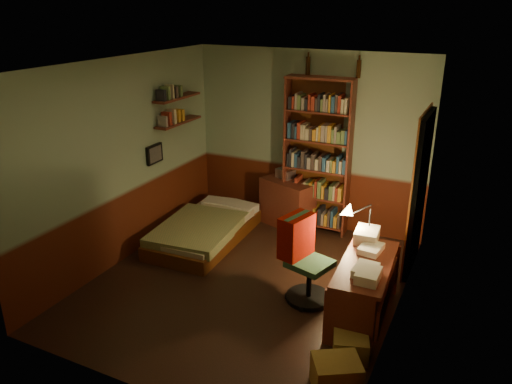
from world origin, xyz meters
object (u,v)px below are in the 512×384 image
at_px(bed, 204,223).
at_px(cardboard_box_b, 351,347).
at_px(dresser, 287,203).
at_px(bookshelf, 317,156).
at_px(mini_stereo, 285,173).
at_px(desk_lamp, 370,214).
at_px(office_chair, 310,266).
at_px(desk, 364,290).
at_px(cardboard_box_a, 336,375).

xyz_separation_m(bed, cardboard_box_b, (2.58, -1.56, -0.15)).
xyz_separation_m(dresser, cardboard_box_b, (1.72, -2.55, -0.24)).
bearing_deg(bed, bookshelf, 37.95).
bearing_deg(bed, cardboard_box_b, -33.56).
height_order(bed, bookshelf, bookshelf).
relative_size(bed, mini_stereo, 7.07).
height_order(bed, mini_stereo, mini_stereo).
bearing_deg(desk_lamp, office_chair, -155.41).
bearing_deg(desk, bed, 157.99).
height_order(dresser, desk, dresser).
relative_size(dresser, cardboard_box_a, 1.98).
bearing_deg(desk_lamp, dresser, 117.34).
distance_m(bookshelf, desk, 2.42).
distance_m(bed, bookshelf, 1.88).
height_order(dresser, desk_lamp, desk_lamp).
bearing_deg(desk_lamp, cardboard_box_a, -107.24).
distance_m(bed, desk_lamp, 2.48).
bearing_deg(mini_stereo, desk, -26.49).
relative_size(bookshelf, desk, 1.82).
distance_m(bed, office_chair, 2.04).
bearing_deg(cardboard_box_a, desk_lamp, 96.48).
relative_size(bookshelf, cardboard_box_b, 6.83).
bearing_deg(cardboard_box_a, bookshelf, 112.84).
bearing_deg(cardboard_box_a, cardboard_box_b, 89.84).
bearing_deg(desk, mini_stereo, 128.16).
bearing_deg(dresser, bed, -111.18).
xyz_separation_m(mini_stereo, bookshelf, (0.50, -0.04, 0.34)).
height_order(dresser, bookshelf, bookshelf).
relative_size(desk_lamp, cardboard_box_b, 1.74).
xyz_separation_m(mini_stereo, office_chair, (1.10, -1.91, -0.34)).
height_order(bookshelf, desk, bookshelf).
bearing_deg(mini_stereo, bookshelf, 17.46).
bearing_deg(cardboard_box_b, office_chair, 132.85).
bearing_deg(cardboard_box_b, desk_lamp, 98.78).
distance_m(desk, cardboard_box_b, 0.74).
height_order(mini_stereo, desk_lamp, desk_lamp).
height_order(desk, desk_lamp, desk_lamp).
relative_size(mini_stereo, office_chair, 0.29).
distance_m(dresser, desk_lamp, 2.03).
height_order(dresser, mini_stereo, mini_stereo).
distance_m(desk_lamp, cardboard_box_a, 1.97).
relative_size(desk, cardboard_box_a, 3.04).
bearing_deg(bookshelf, cardboard_box_a, -70.75).
relative_size(mini_stereo, cardboard_box_b, 0.77).
bearing_deg(desk, cardboard_box_b, -87.69).
bearing_deg(bed, desk_lamp, -7.91).
xyz_separation_m(mini_stereo, cardboard_box_a, (1.81, -3.14, -0.63)).
relative_size(desk_lamp, office_chair, 0.65).
bearing_deg(cardboard_box_b, mini_stereo, 124.07).
bearing_deg(office_chair, cardboard_box_b, -31.17).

